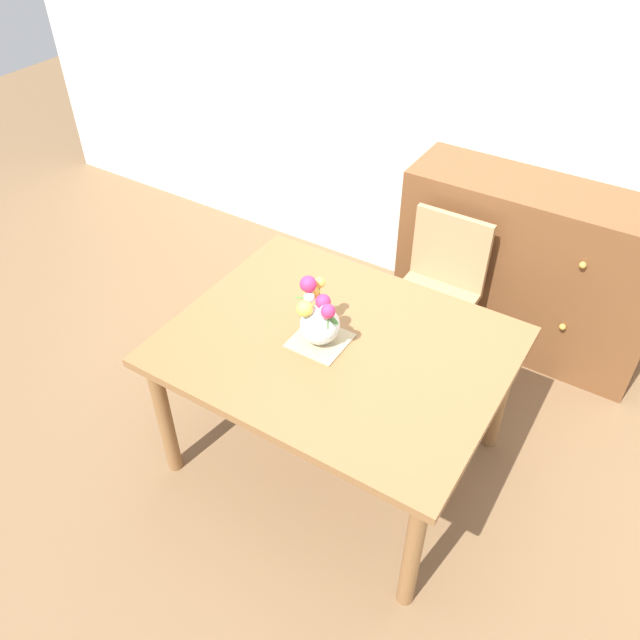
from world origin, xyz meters
name	(u,v)px	position (x,y,z in m)	size (l,w,h in m)	color
ground_plane	(335,453)	(0.00, 0.00, 0.00)	(12.00, 12.00, 0.00)	brown
back_wall	(496,77)	(0.00, 1.60, 1.40)	(7.00, 0.10, 2.80)	silver
dining_table	(337,358)	(0.00, 0.00, 0.66)	(1.42, 1.12, 0.75)	olive
chair_far	(438,285)	(0.10, 0.90, 0.52)	(0.42, 0.42, 0.90)	tan
dresser	(526,269)	(0.44, 1.33, 0.50)	(1.40, 0.47, 1.00)	brown
placemat	(320,341)	(-0.07, -0.03, 0.76)	(0.23, 0.23, 0.01)	tan
flower_vase	(319,318)	(-0.08, -0.03, 0.88)	(0.25, 0.21, 0.29)	silver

